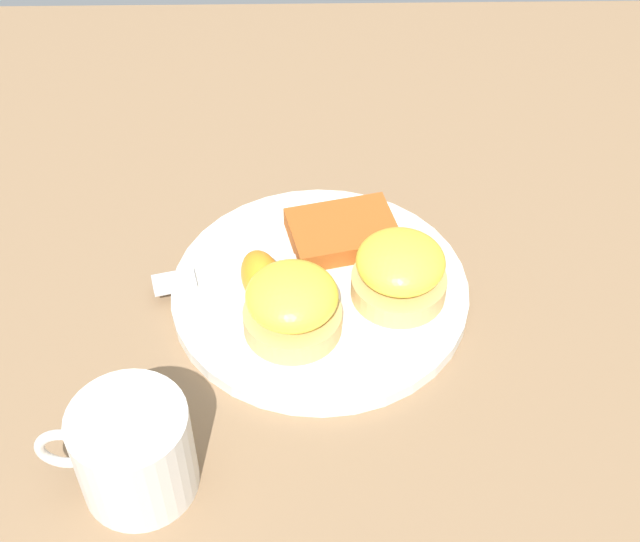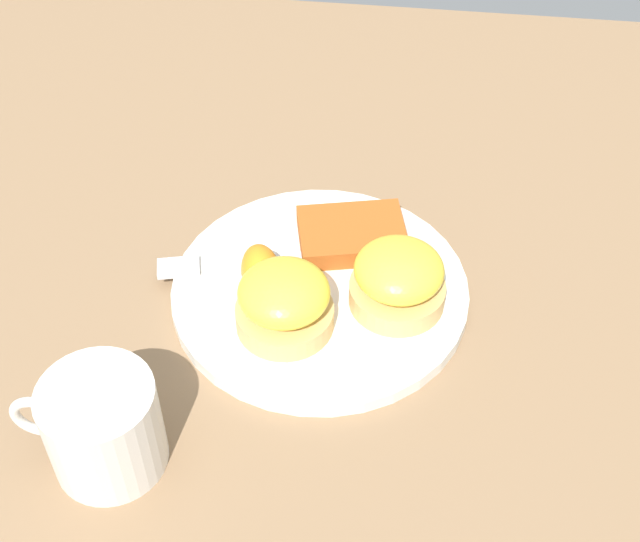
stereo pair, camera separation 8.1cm
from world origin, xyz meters
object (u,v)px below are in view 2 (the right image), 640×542
object	(u,v)px
hashbrown_patty	(352,234)
orange_wedge	(261,272)
sandwich_benedict_left	(284,302)
fork	(245,262)
sandwich_benedict_right	(398,279)
cup	(102,427)

from	to	relation	value
hashbrown_patty	orange_wedge	size ratio (longest dim) A/B	1.70
sandwich_benedict_left	fork	world-z (taller)	sandwich_benedict_left
sandwich_benedict_left	fork	bearing A→B (deg)	-55.26
hashbrown_patty	fork	bearing A→B (deg)	23.44
sandwich_benedict_left	orange_wedge	xyz separation A→B (m)	(0.03, -0.04, -0.01)
sandwich_benedict_right	hashbrown_patty	world-z (taller)	sandwich_benedict_right
sandwich_benedict_right	hashbrown_patty	distance (m)	0.09
hashbrown_patty	cup	xyz separation A→B (m)	(0.17, 0.26, 0.02)
sandwich_benedict_left	hashbrown_patty	world-z (taller)	sandwich_benedict_left
sandwich_benedict_right	cup	distance (m)	0.28
sandwich_benedict_left	hashbrown_patty	distance (m)	0.13
sandwich_benedict_right	fork	size ratio (longest dim) A/B	0.46
sandwich_benedict_left	cup	bearing A→B (deg)	50.61
sandwich_benedict_right	fork	xyz separation A→B (m)	(0.15, -0.03, -0.03)
sandwich_benedict_left	hashbrown_patty	size ratio (longest dim) A/B	0.86
sandwich_benedict_left	sandwich_benedict_right	size ratio (longest dim) A/B	1.00
sandwich_benedict_right	orange_wedge	xyz separation A→B (m)	(0.12, -0.00, -0.01)
sandwich_benedict_right	cup	xyz separation A→B (m)	(0.22, 0.19, -0.00)
sandwich_benedict_left	cup	xyz separation A→B (m)	(0.12, 0.15, -0.00)
sandwich_benedict_right	orange_wedge	world-z (taller)	sandwich_benedict_right
orange_wedge	sandwich_benedict_right	bearing A→B (deg)	179.66
fork	cup	world-z (taller)	cup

